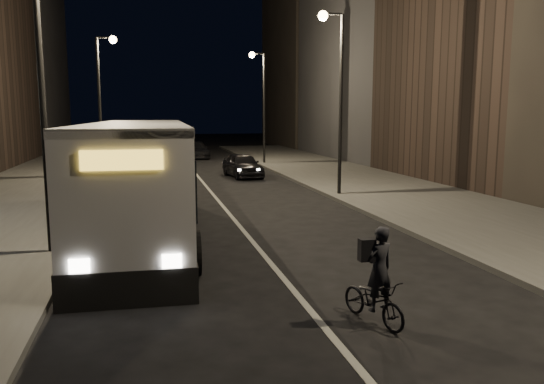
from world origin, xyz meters
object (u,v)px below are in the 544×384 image
city_bus (140,175)px  car_mid (172,155)px  car_near (243,165)px  car_far (196,150)px  streetlight_left_near (50,53)px  streetlight_left_far (104,87)px  streetlight_right_far (261,92)px  cyclist_on_bicycle (375,291)px  streetlight_right_mid (336,79)px

city_bus → car_mid: bearing=87.0°
car_near → car_far: size_ratio=0.89×
streetlight_left_near → streetlight_left_far: same height
streetlight_right_far → streetlight_left_far: bearing=-150.6°
car_near → cyclist_on_bicycle: bearing=-100.3°
city_bus → car_far: bearing=83.5°
streetlight_right_far → city_bus: (-8.58, -21.93, -3.43)m
city_bus → car_far: 29.58m
car_near → car_far: car_near is taller
streetlight_left_far → city_bus: size_ratio=0.61×
cyclist_on_bicycle → streetlight_right_mid: bearing=55.7°
car_near → car_far: bearing=89.7°
streetlight_right_far → car_near: bearing=-110.2°
streetlight_left_far → cyclist_on_bicycle: bearing=-75.5°
streetlight_right_far → car_near: streetlight_right_far is taller
streetlight_left_near → cyclist_on_bicycle: 10.08m
streetlight_left_near → car_mid: 27.25m
streetlight_right_mid → streetlight_right_far: same height
streetlight_right_far → car_far: size_ratio=1.67×
streetlight_right_mid → streetlight_left_far: (-10.66, 10.00, 0.00)m
city_bus → cyclist_on_bicycle: size_ratio=7.14×
streetlight_right_far → car_near: size_ratio=1.89×
cyclist_on_bicycle → car_mid: (-2.07, 32.81, 0.07)m
streetlight_right_far → streetlight_left_near: bearing=-114.0°
streetlight_left_far → cyclist_on_bicycle: (6.29, -24.29, -4.74)m
streetlight_left_far → car_far: bearing=64.1°
city_bus → cyclist_on_bicycle: city_bus is taller
streetlight_left_near → car_far: size_ratio=1.67×
streetlight_right_mid → streetlight_left_far: bearing=136.8°
streetlight_right_mid → car_near: 10.17m
streetlight_left_far → car_mid: streetlight_left_far is taller
streetlight_left_far → car_near: (7.95, -1.36, -4.63)m
streetlight_right_mid → car_far: 24.13m
car_far → streetlight_left_far: bearing=-119.2°
car_near → city_bus: bearing=-118.1°
cyclist_on_bicycle → car_near: size_ratio=0.43×
streetlight_left_far → city_bus: bearing=-82.5°
cyclist_on_bicycle → streetlight_left_near: bearing=117.7°
cyclist_on_bicycle → car_far: size_ratio=0.38×
streetlight_right_mid → cyclist_on_bicycle: (-4.38, -14.29, -4.74)m
streetlight_right_mid → car_near: (-2.71, 8.64, -4.63)m
city_bus → car_mid: city_bus is taller
car_far → car_mid: bearing=-118.3°
streetlight_left_near → car_mid: size_ratio=1.94×
streetlight_left_near → streetlight_left_far: size_ratio=1.00×
city_bus → streetlight_left_near: bearing=-133.2°
streetlight_left_near → car_near: streetlight_left_near is taller
streetlight_right_mid → car_far: streetlight_right_mid is taller
streetlight_left_far → car_far: (6.45, 13.30, -4.66)m
city_bus → cyclist_on_bicycle: 9.45m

